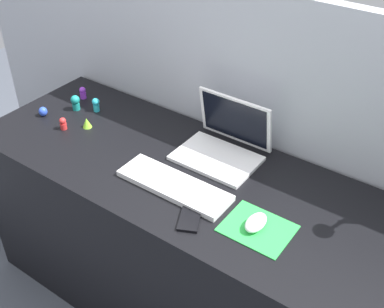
{
  "coord_description": "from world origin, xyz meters",
  "views": [
    {
      "loc": [
        0.8,
        -1.11,
        1.81
      ],
      "look_at": [
        0.01,
        0.0,
        0.83
      ],
      "focal_mm": 45.75,
      "sensor_mm": 36.0,
      "label": 1
    }
  ],
  "objects_px": {
    "laptop": "(225,141)",
    "toy_figurine_teal": "(75,102)",
    "keyboard": "(174,185)",
    "toy_figurine_purple": "(83,93)",
    "toy_figurine_red": "(63,123)",
    "toy_figurine_lime": "(87,123)",
    "toy_figurine_blue": "(43,111)",
    "toy_figurine_cyan": "(96,104)",
    "mouse": "(256,223)",
    "cell_phone": "(190,217)"
  },
  "relations": [
    {
      "from": "laptop",
      "to": "toy_figurine_teal",
      "type": "bearing_deg",
      "value": -171.86
    },
    {
      "from": "keyboard",
      "to": "toy_figurine_purple",
      "type": "height_order",
      "value": "toy_figurine_purple"
    },
    {
      "from": "toy_figurine_red",
      "to": "keyboard",
      "type": "bearing_deg",
      "value": -3.57
    },
    {
      "from": "toy_figurine_teal",
      "to": "toy_figurine_lime",
      "type": "xyz_separation_m",
      "value": [
        0.14,
        -0.07,
        -0.02
      ]
    },
    {
      "from": "toy_figurine_blue",
      "to": "toy_figurine_purple",
      "type": "bearing_deg",
      "value": 82.26
    },
    {
      "from": "laptop",
      "to": "toy_figurine_cyan",
      "type": "relative_size",
      "value": 4.99
    },
    {
      "from": "toy_figurine_blue",
      "to": "toy_figurine_lime",
      "type": "relative_size",
      "value": 0.95
    },
    {
      "from": "toy_figurine_blue",
      "to": "toy_figurine_red",
      "type": "distance_m",
      "value": 0.15
    },
    {
      "from": "toy_figurine_cyan",
      "to": "laptop",
      "type": "bearing_deg",
      "value": 5.32
    },
    {
      "from": "keyboard",
      "to": "toy_figurine_purple",
      "type": "xyz_separation_m",
      "value": [
        -0.71,
        0.26,
        0.02
      ]
    },
    {
      "from": "keyboard",
      "to": "mouse",
      "type": "xyz_separation_m",
      "value": [
        0.32,
        -0.01,
        0.01
      ]
    },
    {
      "from": "cell_phone",
      "to": "toy_figurine_cyan",
      "type": "xyz_separation_m",
      "value": [
        -0.71,
        0.31,
        0.03
      ]
    },
    {
      "from": "keyboard",
      "to": "toy_figurine_lime",
      "type": "relative_size",
      "value": 9.84
    },
    {
      "from": "cell_phone",
      "to": "toy_figurine_purple",
      "type": "xyz_separation_m",
      "value": [
        -0.84,
        0.35,
        0.02
      ]
    },
    {
      "from": "laptop",
      "to": "mouse",
      "type": "distance_m",
      "value": 0.41
    },
    {
      "from": "mouse",
      "to": "toy_figurine_red",
      "type": "height_order",
      "value": "toy_figurine_red"
    },
    {
      "from": "toy_figurine_blue",
      "to": "toy_figurine_lime",
      "type": "bearing_deg",
      "value": 11.27
    },
    {
      "from": "toy_figurine_purple",
      "to": "toy_figurine_cyan",
      "type": "height_order",
      "value": "toy_figurine_cyan"
    },
    {
      "from": "cell_phone",
      "to": "toy_figurine_blue",
      "type": "distance_m",
      "value": 0.88
    },
    {
      "from": "toy_figurine_lime",
      "to": "cell_phone",
      "type": "bearing_deg",
      "value": -16.44
    },
    {
      "from": "toy_figurine_blue",
      "to": "toy_figurine_cyan",
      "type": "bearing_deg",
      "value": 45.61
    },
    {
      "from": "keyboard",
      "to": "toy_figurine_purple",
      "type": "relative_size",
      "value": 7.55
    },
    {
      "from": "toy_figurine_purple",
      "to": "toy_figurine_red",
      "type": "height_order",
      "value": "toy_figurine_purple"
    },
    {
      "from": "keyboard",
      "to": "toy_figurine_cyan",
      "type": "bearing_deg",
      "value": 159.55
    },
    {
      "from": "toy_figurine_cyan",
      "to": "toy_figurine_lime",
      "type": "relative_size",
      "value": 1.44
    },
    {
      "from": "toy_figurine_purple",
      "to": "toy_figurine_lime",
      "type": "relative_size",
      "value": 1.3
    },
    {
      "from": "cell_phone",
      "to": "toy_figurine_teal",
      "type": "relative_size",
      "value": 1.93
    },
    {
      "from": "toy_figurine_purple",
      "to": "toy_figurine_teal",
      "type": "bearing_deg",
      "value": -61.46
    },
    {
      "from": "mouse",
      "to": "toy_figurine_lime",
      "type": "height_order",
      "value": "toy_figurine_lime"
    },
    {
      "from": "cell_phone",
      "to": "toy_figurine_red",
      "type": "relative_size",
      "value": 2.5
    },
    {
      "from": "keyboard",
      "to": "laptop",
      "type": "bearing_deg",
      "value": 83.87
    },
    {
      "from": "mouse",
      "to": "cell_phone",
      "type": "xyz_separation_m",
      "value": [
        -0.19,
        -0.08,
        -0.02
      ]
    },
    {
      "from": "laptop",
      "to": "keyboard",
      "type": "height_order",
      "value": "laptop"
    },
    {
      "from": "laptop",
      "to": "toy_figurine_red",
      "type": "height_order",
      "value": "laptop"
    },
    {
      "from": "toy_figurine_purple",
      "to": "toy_figurine_lime",
      "type": "height_order",
      "value": "toy_figurine_purple"
    },
    {
      "from": "toy_figurine_cyan",
      "to": "toy_figurine_red",
      "type": "xyz_separation_m",
      "value": [
        -0.01,
        -0.18,
        -0.01
      ]
    },
    {
      "from": "toy_figurine_red",
      "to": "cell_phone",
      "type": "bearing_deg",
      "value": -10.07
    },
    {
      "from": "laptop",
      "to": "toy_figurine_lime",
      "type": "xyz_separation_m",
      "value": [
        -0.55,
        -0.17,
        -0.03
      ]
    },
    {
      "from": "laptop",
      "to": "toy_figurine_blue",
      "type": "height_order",
      "value": "laptop"
    },
    {
      "from": "toy_figurine_red",
      "to": "toy_figurine_lime",
      "type": "height_order",
      "value": "toy_figurine_red"
    },
    {
      "from": "laptop",
      "to": "toy_figurine_blue",
      "type": "distance_m",
      "value": 0.79
    },
    {
      "from": "toy_figurine_lime",
      "to": "keyboard",
      "type": "bearing_deg",
      "value": -11.03
    },
    {
      "from": "toy_figurine_blue",
      "to": "keyboard",
      "type": "bearing_deg",
      "value": -4.56
    },
    {
      "from": "cell_phone",
      "to": "toy_figurine_purple",
      "type": "height_order",
      "value": "toy_figurine_purple"
    },
    {
      "from": "laptop",
      "to": "toy_figurine_cyan",
      "type": "distance_m",
      "value": 0.61
    },
    {
      "from": "toy_figurine_teal",
      "to": "toy_figurine_blue",
      "type": "distance_m",
      "value": 0.14
    },
    {
      "from": "mouse",
      "to": "toy_figurine_blue",
      "type": "height_order",
      "value": "toy_figurine_blue"
    },
    {
      "from": "toy_figurine_lime",
      "to": "toy_figurine_blue",
      "type": "bearing_deg",
      "value": -168.73
    },
    {
      "from": "toy_figurine_teal",
      "to": "keyboard",
      "type": "bearing_deg",
      "value": -14.82
    },
    {
      "from": "toy_figurine_red",
      "to": "toy_figurine_lime",
      "type": "relative_size",
      "value": 1.23
    }
  ]
}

